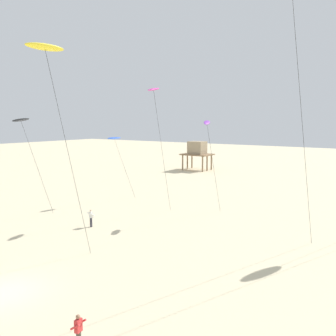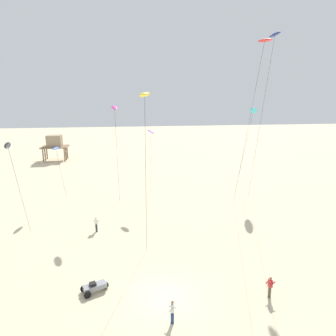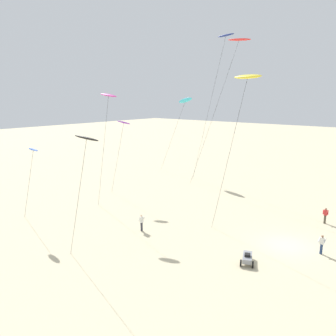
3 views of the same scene
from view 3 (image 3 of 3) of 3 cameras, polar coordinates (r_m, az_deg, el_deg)
name	(u,v)px [view 3 (image 3 of 3)]	position (r m, az deg, el deg)	size (l,w,h in m)	color
ground_plane	(286,245)	(31.71, 19.86, -12.49)	(260.00, 260.00, 0.00)	beige
kite_black	(86,140)	(24.19, -14.01, 4.71)	(0.94, 4.36, 10.30)	black
kite_red	(239,41)	(45.21, 12.17, 20.74)	(0.99, 9.15, 20.26)	red
kite_purple	(123,124)	(42.18, -7.74, 7.64)	(1.16, 4.01, 10.09)	purple
kite_navy	(225,38)	(49.50, 9.91, 21.38)	(0.66, 6.62, 21.48)	navy
kite_yellow	(247,78)	(29.77, 13.61, 15.00)	(1.22, 4.61, 14.82)	yellow
kite_blue	(33,151)	(34.82, -22.38, 2.82)	(0.80, 4.52, 8.02)	blue
kite_magenta	(108,97)	(36.88, -10.32, 12.12)	(1.05, 3.95, 13.38)	#D8339E
kite_cyan	(185,101)	(54.29, 3.00, 11.61)	(1.93, 7.32, 13.11)	#33BFE0
kite_flyer_nearest	(322,244)	(30.84, 25.13, -11.85)	(0.54, 0.56, 1.67)	navy
kite_flyer_middle	(142,222)	(32.60, -4.62, -9.38)	(0.59, 0.56, 1.67)	#33333D
kite_flyer_furthest	(325,215)	(38.01, 25.65, -7.40)	(0.59, 0.61, 1.67)	#4C4738
beach_buggy	(247,258)	(27.62, 13.62, -14.91)	(2.11, 1.52, 0.82)	gray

